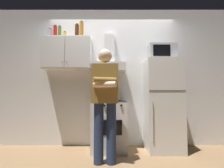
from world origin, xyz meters
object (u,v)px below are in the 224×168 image
upper_cabinet (67,54)px  range_hood (109,62)px  bottle_canister_steel (50,34)px  bottle_spice_jar (65,35)px  microwave (161,53)px  bottle_soda_red (55,32)px  bottle_liquor_amber (81,30)px  refrigerator (162,105)px  stove_oven (109,125)px  person_standing (105,100)px  bottle_rum_dark (77,32)px  bottle_olive_oil (60,33)px

upper_cabinet → range_hood: 0.81m
bottle_canister_steel → bottle_spice_jar: size_ratio=1.39×
microwave → bottle_soda_red: 2.04m
bottle_liquor_amber → bottle_spice_jar: bearing=173.9°
refrigerator → bottle_spice_jar: (-1.80, 0.14, 1.31)m
bottle_soda_red → bottle_canister_steel: size_ratio=1.30×
bottle_liquor_amber → bottle_canister_steel: bottle_liquor_amber is taller
microwave → bottle_spice_jar: 1.85m
microwave → stove_oven: bearing=-178.8°
bottle_canister_steel → bottle_spice_jar: (0.29, 0.00, -0.03)m
person_standing → bottle_rum_dark: bearing=127.3°
upper_cabinet → bottle_soda_red: (-0.24, 0.01, 0.42)m
bottle_spice_jar → bottle_olive_oil: 0.12m
bottle_spice_jar → microwave: bearing=-4.0°
bottle_soda_red → bottle_canister_steel: bearing=173.7°
bottle_soda_red → range_hood: bearing=-0.3°
upper_cabinet → bottle_rum_dark: size_ratio=3.06×
upper_cabinet → bottle_soda_red: bearing=178.4°
range_hood → bottle_spice_jar: bottle_spice_jar is taller
stove_oven → person_standing: 0.77m
bottle_rum_dark → bottle_canister_steel: bearing=-179.1°
refrigerator → bottle_olive_oil: 2.35m
stove_oven → refrigerator: bearing=0.0°
bottle_rum_dark → bottle_olive_oil: 0.33m
bottle_canister_steel → bottle_olive_oil: 0.19m
upper_cabinet → bottle_liquor_amber: 0.53m
upper_cabinet → range_hood: size_ratio=1.20×
range_hood → person_standing: size_ratio=0.46×
refrigerator → bottle_liquor_amber: (-1.48, 0.11, 1.41)m
range_hood → refrigerator: range_hood is taller
person_standing → bottle_olive_oil: (-0.91, 0.75, 1.27)m
bottle_liquor_amber → stove_oven: bearing=-11.7°
bottle_liquor_amber → person_standing: bearing=-56.0°
microwave → range_hood: bearing=173.5°
bottle_soda_red → bottle_liquor_amber: 0.51m
person_standing → bottle_soda_red: 1.77m
refrigerator → microwave: bearing=90.9°
bottle_olive_oil → person_standing: bearing=-39.5°
bottle_spice_jar → bottle_olive_oil: bottle_olive_oil is taller
stove_oven → bottle_rum_dark: 1.87m
person_standing → bottle_rum_dark: size_ratio=5.57×
microwave → bottle_spice_jar: bearing=176.0°
bottle_soda_red → microwave: bearing=-3.2°
bottle_liquor_amber → bottle_olive_oil: (-0.43, 0.03, -0.04)m
range_hood → bottle_soda_red: 1.19m
refrigerator → bottle_olive_oil: size_ratio=6.38×
upper_cabinet → bottle_liquor_amber: bottle_liquor_amber is taller
microwave → bottle_olive_oil: bottle_olive_oil is taller
stove_oven → bottle_canister_steel: bearing=172.9°
person_standing → bottle_liquor_amber: 1.57m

